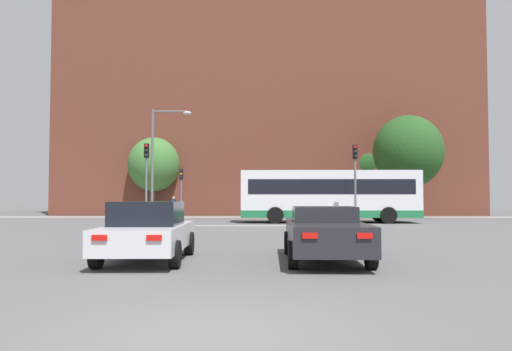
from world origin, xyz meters
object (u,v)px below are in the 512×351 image
object	(u,v)px
traffic_light_far_right	(335,185)
pedestrian_walking_west	(386,203)
car_saloon_left	(148,231)
car_roadster_right	(325,233)
bus_crossing_lead	(329,195)
traffic_light_far_left	(181,184)
pedestrian_waiting	(174,205)
pedestrian_walking_east	(358,204)
traffic_light_near_right	(355,171)
traffic_light_near_left	(146,171)
street_lamp_junction	(160,153)

from	to	relation	value
traffic_light_far_right	pedestrian_walking_west	distance (m)	4.11
car_saloon_left	car_roadster_right	distance (m)	4.47
bus_crossing_lead	traffic_light_far_left	xyz separation A→B (m)	(-10.45, 7.17, 0.82)
traffic_light_far_left	pedestrian_waiting	xyz separation A→B (m)	(-0.76, 0.99, -1.61)
car_saloon_left	pedestrian_walking_east	xyz separation A→B (m)	(10.09, 25.71, 0.26)
car_saloon_left	car_roadster_right	size ratio (longest dim) A/B	0.92
traffic_light_near_right	pedestrian_walking_west	size ratio (longest dim) A/B	2.47
car_roadster_right	pedestrian_walking_east	bearing A→B (deg)	78.23
traffic_light_near_left	pedestrian_waiting	world-z (taller)	traffic_light_near_left
car_saloon_left	traffic_light_far_left	size ratio (longest dim) A/B	1.16
traffic_light_near_right	pedestrian_walking_west	bearing A→B (deg)	68.02
car_roadster_right	traffic_light_far_right	bearing A→B (deg)	81.98
bus_crossing_lead	pedestrian_walking_west	size ratio (longest dim) A/B	5.92
pedestrian_waiting	pedestrian_walking_west	distance (m)	16.54
car_roadster_right	pedestrian_walking_west	xyz separation A→B (m)	(7.83, 25.94, 0.40)
bus_crossing_lead	traffic_light_far_right	size ratio (longest dim) A/B	2.97
street_lamp_junction	pedestrian_waiting	size ratio (longest dim) A/B	4.22
car_saloon_left	pedestrian_waiting	distance (m)	27.10
traffic_light_far_left	street_lamp_junction	world-z (taller)	street_lamp_junction
car_saloon_left	traffic_light_far_right	bearing A→B (deg)	70.52
pedestrian_waiting	pedestrian_walking_west	xyz separation A→B (m)	(16.53, -0.69, 0.16)
car_roadster_right	street_lamp_junction	size ratio (longest dim) A/B	0.69
car_saloon_left	pedestrian_walking_east	distance (m)	27.63
traffic_light_near_left	street_lamp_junction	world-z (taller)	street_lamp_junction
car_saloon_left	traffic_light_near_left	xyz separation A→B (m)	(-3.67, 15.19, 2.31)
traffic_light_far_right	pedestrian_waiting	bearing A→B (deg)	177.62
traffic_light_far_right	traffic_light_near_right	world-z (taller)	traffic_light_near_right
bus_crossing_lead	traffic_light_near_right	xyz separation A→B (m)	(1.11, -2.97, 1.31)
bus_crossing_lead	traffic_light_far_right	xyz separation A→B (m)	(1.46, 7.63, 0.77)
pedestrian_walking_east	traffic_light_far_left	bearing A→B (deg)	-174.38
traffic_light_near_right	street_lamp_junction	bearing A→B (deg)	174.42
car_roadster_right	traffic_light_near_right	xyz separation A→B (m)	(3.61, 15.50, 2.34)
traffic_light_near_left	traffic_light_far_right	size ratio (longest dim) A/B	1.25
car_saloon_left	bus_crossing_lead	world-z (taller)	bus_crossing_lead
car_saloon_left	traffic_light_near_left	distance (m)	15.80
traffic_light_far_left	pedestrian_waiting	size ratio (longest dim) A/B	2.32
pedestrian_walking_east	street_lamp_junction	bearing A→B (deg)	-140.21
traffic_light_far_left	pedestrian_walking_east	size ratio (longest dim) A/B	2.17
traffic_light_near_left	car_saloon_left	bearing A→B (deg)	-76.43
traffic_light_near_right	street_lamp_junction	xyz separation A→B (m)	(-11.34, 1.11, 1.19)
car_saloon_left	pedestrian_walking_west	size ratio (longest dim) A/B	2.36
traffic_light_near_right	pedestrian_walking_east	xyz separation A→B (m)	(2.01, 10.08, -2.02)
pedestrian_waiting	pedestrian_walking_west	bearing A→B (deg)	107.75
traffic_light_far_left	traffic_light_far_right	xyz separation A→B (m)	(11.91, 0.46, -0.05)
car_roadster_right	bus_crossing_lead	xyz separation A→B (m)	(2.50, 18.47, 1.03)
car_saloon_left	bus_crossing_lead	distance (m)	19.89
car_saloon_left	traffic_light_near_left	bearing A→B (deg)	101.92
car_roadster_right	pedestrian_waiting	size ratio (longest dim) A/B	2.93
pedestrian_walking_west	pedestrian_walking_east	bearing A→B (deg)	-38.14
bus_crossing_lead	pedestrian_walking_west	bearing A→B (deg)	-35.46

